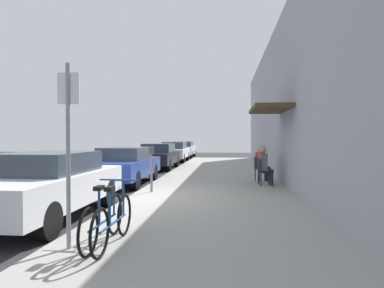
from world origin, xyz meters
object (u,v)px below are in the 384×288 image
seated_patron_1 (262,162)px  parking_meter (151,165)px  parked_car_1 (124,165)px  parked_car_2 (158,156)px  cafe_chair_1 (260,167)px  parked_car_3 (174,151)px  parked_car_4 (184,149)px  street_sign (68,141)px  seated_patron_0 (265,164)px  parked_car_0 (47,184)px  bicycle_0 (113,221)px  bicycle_1 (103,220)px  cafe_chair_0 (263,170)px

seated_patron_1 → parking_meter: bearing=-141.3°
parked_car_1 → seated_patron_1: bearing=4.1°
parked_car_2 → cafe_chair_1: size_ratio=5.06×
parked_car_3 → parked_car_4: (0.00, 5.24, -0.00)m
parked_car_2 → street_sign: street_sign is taller
parked_car_2 → parking_meter: parking_meter is taller
parked_car_4 → seated_patron_0: (4.96, -17.65, 0.09)m
parked_car_0 → bicycle_0: bearing=-42.6°
parked_car_0 → seated_patron_1: size_ratio=3.41×
parked_car_4 → cafe_chair_1: size_ratio=5.06×
cafe_chair_1 → seated_patron_1: size_ratio=0.67×
parked_car_3 → parked_car_2: bearing=-90.0°
parked_car_1 → parking_meter: parking_meter is taller
street_sign → cafe_chair_1: size_ratio=2.99×
parked_car_4 → seated_patron_1: seated_patron_1 is taller
bicycle_1 → cafe_chair_0: 7.18m
parked_car_0 → parked_car_2: (-0.00, 11.44, -0.01)m
parked_car_1 → seated_patron_1: 4.98m
parked_car_4 → parking_meter: 19.45m
parked_car_1 → street_sign: size_ratio=1.69×
parked_car_4 → bicycle_1: 24.26m
parking_meter → seated_patron_0: size_ratio=1.02×
parked_car_1 → cafe_chair_1: (4.90, 0.34, -0.08)m
parked_car_4 → parking_meter: (1.55, -19.39, 0.16)m
cafe_chair_0 → seated_patron_1: (0.06, 1.00, 0.19)m
parked_car_4 → parked_car_3: bearing=-90.0°
parked_car_0 → parked_car_1: (0.00, 5.29, -0.02)m
parked_car_1 → parked_car_3: size_ratio=1.00×
parked_car_4 → street_sign: size_ratio=1.69×
seated_patron_0 → parked_car_1: bearing=172.7°
parking_meter → street_sign: street_sign is taller
bicycle_1 → seated_patron_0: seated_patron_0 is taller
parked_car_1 → parked_car_2: bearing=90.0°
parking_meter → parked_car_4: bearing=94.6°
parked_car_2 → seated_patron_1: 7.62m
cafe_chair_1 → bicycle_1: bearing=-111.7°
cafe_chair_0 → seated_patron_1: seated_patron_1 is taller
bicycle_0 → parked_car_1: bearing=106.1°
cafe_chair_1 → street_sign: bearing=-113.8°
parking_meter → bicycle_0: 4.88m
parking_meter → cafe_chair_0: parking_meter is taller
parked_car_4 → cafe_chair_0: bearing=-74.5°
bicycle_1 → parked_car_2: bearing=98.2°
parked_car_3 → bicycle_0: bearing=-83.7°
parked_car_2 → parked_car_4: parked_car_4 is taller
parked_car_0 → parked_car_4: 22.31m
parked_car_3 → seated_patron_1: 12.45m
street_sign → seated_patron_0: (3.46, 6.76, -0.82)m
cafe_chair_0 → parked_car_3: bearing=111.5°
bicycle_0 → seated_patron_1: 8.10m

